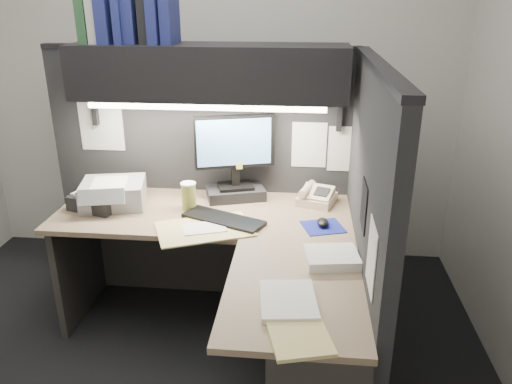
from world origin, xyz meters
TOP-DOWN VIEW (x-y plane):
  - floor at (0.00, 0.00)m, footprint 3.50×3.50m
  - wall_back at (0.00, 1.50)m, footprint 3.50×0.04m
  - partition_back at (0.03, 0.93)m, footprint 1.90×0.06m
  - partition_right at (0.98, 0.18)m, footprint 0.06×1.50m
  - desk at (0.43, -0.00)m, footprint 1.70×1.53m
  - overhead_shelf at (0.12, 0.75)m, footprint 1.55×0.34m
  - task_light_tube at (0.12, 0.61)m, footprint 1.32×0.04m
  - monitor at (0.26, 0.78)m, footprint 0.47×0.30m
  - keyboard at (0.24, 0.44)m, footprint 0.49×0.33m
  - mousepad at (0.79, 0.41)m, footprint 0.26×0.25m
  - mouse at (0.79, 0.43)m, footprint 0.07×0.11m
  - telephone at (0.76, 0.75)m, footprint 0.26×0.26m
  - coffee_cup at (0.01, 0.58)m, footprint 0.11×0.11m
  - printer at (-0.45, 0.61)m, footprint 0.42×0.38m
  - notebook_stack at (-0.53, 0.56)m, footprint 0.34×0.31m
  - open_folder at (0.15, 0.32)m, footprint 0.59×0.49m
  - paper_stack_a at (0.82, 0.04)m, footprint 0.27×0.24m
  - paper_stack_b at (0.63, -0.33)m, footprint 0.26×0.31m
  - manila_stack at (0.67, -0.53)m, footprint 0.28×0.32m
  - binder_row at (-0.32, 0.75)m, footprint 0.53×0.25m
  - pinned_papers at (0.42, 0.56)m, footprint 1.76×1.31m

SIDE VIEW (x-z plane):
  - floor at x=0.00m, z-range 0.00..0.00m
  - desk at x=0.43m, z-range 0.08..0.81m
  - mousepad at x=0.79m, z-range 0.73..0.73m
  - open_folder at x=0.15m, z-range 0.73..0.74m
  - manila_stack at x=0.67m, z-range 0.73..0.75m
  - keyboard at x=0.24m, z-range 0.73..0.75m
  - paper_stack_b at x=0.63m, z-range 0.73..0.76m
  - mouse at x=0.79m, z-range 0.73..0.77m
  - paper_stack_a at x=0.82m, z-range 0.73..0.78m
  - telephone at x=0.76m, z-range 0.73..0.81m
  - notebook_stack at x=-0.53m, z-range 0.73..0.81m
  - partition_back at x=0.03m, z-range 0.00..1.60m
  - partition_right at x=0.98m, z-range 0.00..1.60m
  - printer at x=-0.45m, z-range 0.73..0.87m
  - coffee_cup at x=0.01m, z-range 0.73..0.89m
  - monitor at x=0.26m, z-range 0.68..1.20m
  - pinned_papers at x=0.42m, z-range 0.80..1.31m
  - task_light_tube at x=0.12m, z-range 1.31..1.35m
  - wall_back at x=0.00m, z-range 0.00..2.70m
  - overhead_shelf at x=0.12m, z-range 1.35..1.65m
  - binder_row at x=-0.32m, z-range 1.65..1.93m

